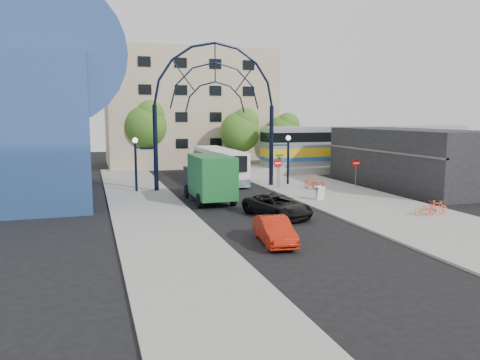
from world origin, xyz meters
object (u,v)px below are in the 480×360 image
object	(u,v)px
green_truck	(209,178)
city_bus	(219,165)
bike_far_b	(437,208)
bike_near_a	(319,184)
red_sedan	(275,230)
bike_far_a	(426,208)
do_not_enter_sign	(356,166)
train_car	(369,145)
gateway_arch	(215,86)
sandwich_board	(320,191)
tree_north_a	(241,130)
street_name_sign	(279,163)
bike_near_b	(311,183)
stop_sign	(278,166)
tree_north_c	(284,131)
black_suv	(278,206)
tree_north_b	(146,124)

from	to	relation	value
green_truck	city_bus	bearing A→B (deg)	70.72
green_truck	bike_far_b	size ratio (longest dim) A/B	4.50
bike_near_a	bike_far_b	xyz separation A→B (m)	(2.37, -10.85, -0.03)
red_sedan	bike_far_b	size ratio (longest dim) A/B	2.61
bike_far_b	bike_far_a	bearing A→B (deg)	80.88
do_not_enter_sign	bike_far_b	xyz separation A→B (m)	(-1.01, -10.85, -1.41)
train_car	city_bus	bearing A→B (deg)	-168.60
green_truck	bike_far_a	size ratio (longest dim) A/B	4.17
gateway_arch	sandwich_board	size ratio (longest dim) A/B	13.80
tree_north_a	street_name_sign	bearing A→B (deg)	-93.96
train_car	bike_near_b	world-z (taller)	train_car
green_truck	stop_sign	bearing A→B (deg)	27.69
bike_far_b	sandwich_board	bearing A→B (deg)	34.64
tree_north_c	bike_near_a	distance (m)	18.84
stop_sign	bike_near_a	distance (m)	3.72
city_bus	bike_far_b	xyz separation A→B (m)	(8.56, -19.10, -1.02)
sandwich_board	black_suv	world-z (taller)	black_suv
do_not_enter_sign	tree_north_b	distance (m)	25.09
gateway_arch	tree_north_b	world-z (taller)	gateway_arch
sandwich_board	tree_north_a	bearing A→B (deg)	88.50
bike_far_a	tree_north_a	bearing A→B (deg)	5.27
stop_sign	tree_north_c	bearing A→B (deg)	65.31
gateway_arch	train_car	bearing A→B (deg)	21.80
train_car	city_bus	distance (m)	18.99
city_bus	bike_near_b	distance (m)	9.55
gateway_arch	do_not_enter_sign	world-z (taller)	gateway_arch
sandwich_board	green_truck	xyz separation A→B (m)	(-7.61, 2.44, 0.95)
gateway_arch	train_car	size ratio (longest dim) A/B	0.54
city_bus	stop_sign	bearing A→B (deg)	-61.79
stop_sign	bike_near_a	size ratio (longest dim) A/B	1.37
gateway_arch	stop_sign	bearing A→B (deg)	-22.63
stop_sign	train_car	distance (m)	18.22
tree_north_a	tree_north_b	xyz separation A→B (m)	(-10.00, 4.00, 0.66)
tree_north_b	tree_north_a	bearing A→B (deg)	-21.80
tree_north_a	black_suv	size ratio (longest dim) A/B	1.43
do_not_enter_sign	train_car	size ratio (longest dim) A/B	0.10
bike_far_b	gateway_arch	bearing A→B (deg)	35.83
bike_near_a	do_not_enter_sign	bearing A→B (deg)	-14.02
tree_north_a	tree_north_b	size ratio (longest dim) A/B	0.88
stop_sign	bike_near_b	xyz separation A→B (m)	(2.47, -1.24, -1.34)
do_not_enter_sign	green_truck	bearing A→B (deg)	-173.09
street_name_sign	tree_north_b	world-z (taller)	tree_north_b
bike_near_a	gateway_arch	bearing A→B (deg)	138.44
tree_north_c	bike_far_a	distance (m)	29.02
stop_sign	tree_north_b	size ratio (longest dim) A/B	0.31
tree_north_c	bike_far_a	xyz separation A→B (m)	(-2.83, -28.64, -3.73)
stop_sign	black_suv	distance (m)	10.79
black_suv	bike_near_b	distance (m)	10.86
street_name_sign	sandwich_board	xyz separation A→B (m)	(0.40, -6.62, -1.39)
tree_north_a	bike_near_b	bearing A→B (deg)	-85.68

